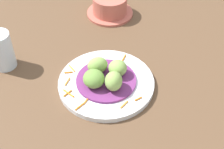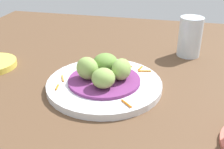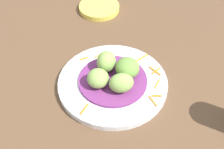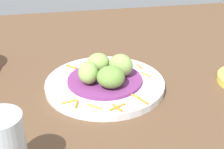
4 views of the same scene
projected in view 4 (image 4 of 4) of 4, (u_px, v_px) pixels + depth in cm
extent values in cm
cube|color=brown|center=(102.00, 94.00, 69.42)|extent=(110.00, 110.00, 2.00)
cylinder|color=silver|center=(105.00, 84.00, 69.56)|extent=(24.49, 24.49, 1.45)
cylinder|color=#702D6B|center=(105.00, 80.00, 69.07)|extent=(15.31, 15.31, 0.65)
cylinder|color=orange|center=(140.00, 66.00, 74.82)|extent=(0.72, 2.03, 0.40)
cylinder|color=orange|center=(71.00, 67.00, 74.75)|extent=(2.38, 2.28, 0.40)
cylinder|color=orange|center=(143.00, 101.00, 62.27)|extent=(1.54, 2.70, 0.40)
cylinder|color=orange|center=(146.00, 74.00, 71.51)|extent=(1.66, 2.62, 0.40)
cylinder|color=orange|center=(95.00, 106.00, 60.55)|extent=(2.39, 2.17, 0.40)
cylinder|color=orange|center=(117.00, 108.00, 60.21)|extent=(1.55, 2.52, 0.40)
cylinder|color=orange|center=(117.00, 107.00, 60.44)|extent=(3.38, 2.00, 0.40)
cylinder|color=orange|center=(77.00, 105.00, 61.09)|extent=(0.99, 2.17, 0.40)
cylinder|color=orange|center=(135.00, 96.00, 63.78)|extent=(1.61, 1.89, 0.40)
cylinder|color=orange|center=(70.00, 102.00, 62.01)|extent=(2.98, 1.03, 0.40)
ellipsoid|color=#84A851|center=(88.00, 72.00, 66.79)|extent=(4.39, 5.50, 4.42)
ellipsoid|color=olive|center=(111.00, 77.00, 65.03)|extent=(5.62, 5.41, 4.24)
ellipsoid|color=#84A851|center=(121.00, 65.00, 68.91)|extent=(6.44, 6.16, 4.78)
ellipsoid|color=#84A851|center=(99.00, 63.00, 70.88)|extent=(5.15, 5.14, 4.04)
cylinder|color=silver|center=(4.00, 149.00, 44.89)|extent=(6.11, 6.11, 10.48)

